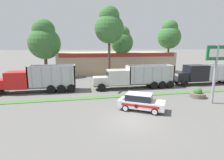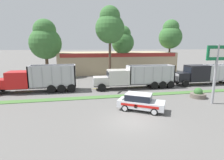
{
  "view_description": "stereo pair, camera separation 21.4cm",
  "coord_description": "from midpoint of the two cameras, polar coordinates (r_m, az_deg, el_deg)",
  "views": [
    {
      "loc": [
        -4.42,
        -13.23,
        6.24
      ],
      "look_at": [
        -0.26,
        7.17,
        2.19
      ],
      "focal_mm": 28.0,
      "sensor_mm": 36.0,
      "label": 1
    },
    {
      "loc": [
        -4.22,
        -13.27,
        6.24
      ],
      "look_at": [
        -0.26,
        7.17,
        2.19
      ],
      "focal_mm": 28.0,
      "sensor_mm": 36.0,
      "label": 2
    }
  ],
  "objects": [
    {
      "name": "centre_line_4",
      "position": [
        26.25,
        -3.54,
        -2.75
      ],
      "size": [
        2.4,
        0.14,
        0.01
      ],
      "primitive_type": "cube",
      "color": "yellow",
      "rests_on": "ground_plane"
    },
    {
      "name": "tree_behind_right",
      "position": [
        38.2,
        -20.78,
        12.06
      ],
      "size": [
        6.34,
        6.34,
        11.53
      ],
      "color": "brown",
      "rests_on": "ground_plane"
    },
    {
      "name": "tree_behind_left",
      "position": [
        44.33,
        18.68,
        13.77
      ],
      "size": [
        5.33,
        5.33,
        12.29
      ],
      "color": "brown",
      "rests_on": "ground_plane"
    },
    {
      "name": "dump_truck_trail",
      "position": [
        26.07,
        5.62,
        0.59
      ],
      "size": [
        12.12,
        2.6,
        3.4
      ],
      "color": "black",
      "rests_on": "ground_plane"
    },
    {
      "name": "ground_plane",
      "position": [
        15.27,
        6.66,
        -13.17
      ],
      "size": [
        600.0,
        600.0,
        0.0
      ],
      "primitive_type": "plane",
      "color": "slate"
    },
    {
      "name": "tree_behind_centre",
      "position": [
        38.89,
        3.72,
        12.67
      ],
      "size": [
        4.83,
        4.83,
        10.57
      ],
      "color": "brown",
      "rests_on": "ground_plane"
    },
    {
      "name": "dump_truck_mid",
      "position": [
        26.3,
        -25.39,
        -0.24
      ],
      "size": [
        11.38,
        2.76,
        3.67
      ],
      "color": "black",
      "rests_on": "ground_plane"
    },
    {
      "name": "centre_line_2",
      "position": [
        27.12,
        -26.84,
        -3.49
      ],
      "size": [
        2.4,
        0.14,
        0.01
      ],
      "primitive_type": "cube",
      "color": "yellow",
      "rests_on": "ground_plane"
    },
    {
      "name": "centre_line_8",
      "position": [
        35.99,
        32.97,
        -0.75
      ],
      "size": [
        2.4,
        0.14,
        0.01
      ],
      "primitive_type": "cube",
      "color": "yellow",
      "rests_on": "ground_plane"
    },
    {
      "name": "grass_verge",
      "position": [
        22.02,
        0.81,
        -5.36
      ],
      "size": [
        120.0,
        1.21,
        0.06
      ],
      "primitive_type": "cube",
      "color": "#477538",
      "rests_on": "ground_plane"
    },
    {
      "name": "store_sign_post",
      "position": [
        21.63,
        31.2,
        4.9
      ],
      "size": [
        2.53,
        0.28,
        6.41
      ],
      "color": "#9E9EA3",
      "rests_on": "ground_plane"
    },
    {
      "name": "rally_car",
      "position": [
        17.5,
        9.57,
        -7.04
      ],
      "size": [
        4.75,
        3.86,
        1.71
      ],
      "color": "silver",
      "rests_on": "ground_plane"
    },
    {
      "name": "centre_line_5",
      "position": [
        27.44,
        7.72,
        -2.22
      ],
      "size": [
        2.4,
        0.14,
        0.01
      ],
      "primitive_type": "cube",
      "color": "yellow",
      "rests_on": "ground_plane"
    },
    {
      "name": "stone_planter",
      "position": [
        24.02,
        26.5,
        -4.15
      ],
      "size": [
        1.84,
        1.84,
        1.23
      ],
      "color": "#6B6056",
      "rests_on": "ground_plane"
    },
    {
      "name": "tree_behind_far_right",
      "position": [
        33.66,
        -0.51,
        17.28
      ],
      "size": [
        5.42,
        5.42,
        13.47
      ],
      "color": "brown",
      "rests_on": "ground_plane"
    },
    {
      "name": "centre_line_7",
      "position": [
        32.5,
        26.08,
        -1.18
      ],
      "size": [
        2.4,
        0.14,
        0.01
      ],
      "primitive_type": "cube",
      "color": "yellow",
      "rests_on": "ground_plane"
    },
    {
      "name": "centre_line_3",
      "position": [
        26.13,
        -15.38,
        -3.19
      ],
      "size": [
        2.4,
        0.14,
        0.01
      ],
      "primitive_type": "cube",
      "color": "yellow",
      "rests_on": "ground_plane"
    },
    {
      "name": "dump_truck_lead",
      "position": [
        32.53,
        27.94,
        1.59
      ],
      "size": [
        12.48,
        2.62,
        3.36
      ],
      "color": "black",
      "rests_on": "ground_plane"
    },
    {
      "name": "centre_line_6",
      "position": [
        29.59,
        17.68,
        -1.68
      ],
      "size": [
        2.4,
        0.14,
        0.01
      ],
      "primitive_type": "cube",
      "color": "yellow",
      "rests_on": "ground_plane"
    },
    {
      "name": "store_building_backdrop",
      "position": [
        44.02,
        1.21,
        5.99
      ],
      "size": [
        26.88,
        12.1,
        4.77
      ],
      "color": "tan",
      "rests_on": "ground_plane"
    }
  ]
}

